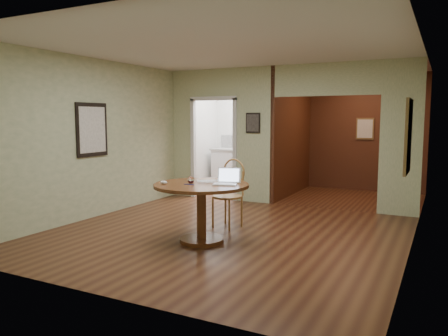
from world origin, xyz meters
The scene contains 11 objects.
floor centered at (0.00, 0.00, 0.00)m, with size 5.00×5.00×0.00m, color #411F12.
room_shell centered at (-0.47, 3.10, 1.29)m, with size 5.20×7.50×5.00m.
dining_table centered at (-0.09, -0.47, 0.60)m, with size 1.29×1.29×0.81m.
chair centered at (-0.13, 0.50, 0.59)m, with size 0.53×0.53×1.06m.
open_laptop centered at (0.24, -0.34, 0.87)m, with size 0.36×0.36×0.22m.
closed_laptop centered at (-0.03, -0.35, 0.82)m, with size 0.33×0.21×0.03m, color #B0AFB4.
mouse centered at (-0.53, -0.72, 0.83)m, with size 0.11×0.06×0.05m, color white.
wine_glass centered at (-0.23, -0.51, 0.86)m, with size 0.09×0.09×0.10m, color white, non-canonical shape.
pen centered at (-0.19, -0.62, 0.81)m, with size 0.01×0.01×0.15m, color navy.
kitchen_cabinet centered at (-1.35, 4.20, 0.47)m, with size 2.06×0.60×0.94m.
grocery_bag centered at (-0.89, 4.20, 1.08)m, with size 0.28×0.24×0.28m, color beige.
Camera 1 is at (2.84, -5.54, 1.69)m, focal length 35.00 mm.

